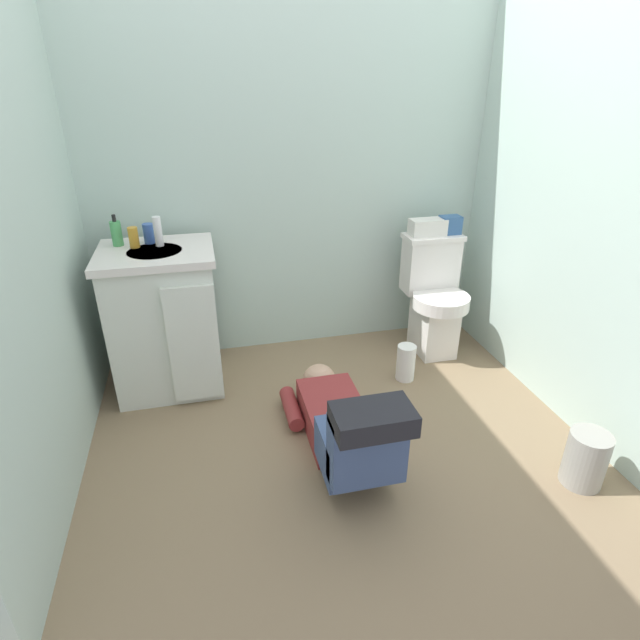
# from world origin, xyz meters

# --- Properties ---
(ground_plane) EXTENTS (2.90, 2.90, 0.04)m
(ground_plane) POSITION_xyz_m (0.00, 0.00, -0.02)
(ground_plane) COLOR #836C4F
(wall_back) EXTENTS (2.56, 0.08, 2.40)m
(wall_back) POSITION_xyz_m (0.00, 0.99, 1.20)
(wall_back) COLOR #AFC6BA
(wall_back) RESTS_ON ground_plane
(wall_left) EXTENTS (0.08, 1.90, 2.40)m
(wall_left) POSITION_xyz_m (-1.24, 0.00, 1.20)
(wall_left) COLOR #AFC6BA
(wall_left) RESTS_ON ground_plane
(wall_right) EXTENTS (0.08, 1.90, 2.40)m
(wall_right) POSITION_xyz_m (1.24, 0.00, 1.20)
(wall_right) COLOR #AFC6BA
(wall_right) RESTS_ON ground_plane
(toilet) EXTENTS (0.36, 0.46, 0.75)m
(toilet) POSITION_xyz_m (0.84, 0.65, 0.37)
(toilet) COLOR white
(toilet) RESTS_ON ground_plane
(vanity_cabinet) EXTENTS (0.60, 0.53, 0.82)m
(vanity_cabinet) POSITION_xyz_m (-0.80, 0.61, 0.42)
(vanity_cabinet) COLOR silver
(vanity_cabinet) RESTS_ON ground_plane
(faucet) EXTENTS (0.02, 0.02, 0.10)m
(faucet) POSITION_xyz_m (-0.81, 0.75, 0.87)
(faucet) COLOR silver
(faucet) RESTS_ON vanity_cabinet
(person_plumber) EXTENTS (0.39, 1.06, 0.52)m
(person_plumber) POSITION_xyz_m (-0.01, -0.23, 0.18)
(person_plumber) COLOR maroon
(person_plumber) RESTS_ON ground_plane
(tissue_box) EXTENTS (0.22, 0.11, 0.10)m
(tissue_box) POSITION_xyz_m (0.79, 0.74, 0.80)
(tissue_box) COLOR silver
(tissue_box) RESTS_ON toilet
(toiletry_bag) EXTENTS (0.12, 0.09, 0.11)m
(toiletry_bag) POSITION_xyz_m (0.94, 0.74, 0.81)
(toiletry_bag) COLOR #33598C
(toiletry_bag) RESTS_ON toilet
(soap_dispenser) EXTENTS (0.06, 0.06, 0.17)m
(soap_dispenser) POSITION_xyz_m (-1.00, 0.73, 0.89)
(soap_dispenser) COLOR #4AA35B
(soap_dispenser) RESTS_ON vanity_cabinet
(bottle_amber) EXTENTS (0.05, 0.05, 0.11)m
(bottle_amber) POSITION_xyz_m (-0.91, 0.68, 0.87)
(bottle_amber) COLOR gold
(bottle_amber) RESTS_ON vanity_cabinet
(bottle_blue) EXTENTS (0.06, 0.06, 0.11)m
(bottle_blue) POSITION_xyz_m (-0.83, 0.74, 0.87)
(bottle_blue) COLOR #3B61B5
(bottle_blue) RESTS_ON vanity_cabinet
(bottle_white) EXTENTS (0.04, 0.04, 0.16)m
(bottle_white) POSITION_xyz_m (-0.78, 0.68, 0.90)
(bottle_white) COLOR white
(bottle_white) RESTS_ON vanity_cabinet
(trash_can) EXTENTS (0.18, 0.18, 0.26)m
(trash_can) POSITION_xyz_m (0.98, -0.65, 0.13)
(trash_can) COLOR #9A978E
(trash_can) RESTS_ON ground_plane
(paper_towel_roll) EXTENTS (0.11, 0.11, 0.22)m
(paper_towel_roll) POSITION_xyz_m (0.54, 0.33, 0.11)
(paper_towel_roll) COLOR white
(paper_towel_roll) RESTS_ON ground_plane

